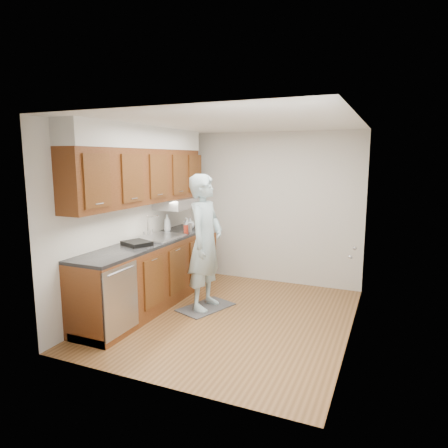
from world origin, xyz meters
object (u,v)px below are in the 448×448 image
Objects in this scene: soap_bottle_b at (187,224)px; soda_can at (186,229)px; soap_bottle_c at (190,223)px; steel_can at (190,228)px; person at (205,233)px; soap_bottle_a at (167,223)px; dish_rack at (137,243)px.

soap_bottle_b is 1.55× the size of soda_can.
steel_can is (0.12, -0.25, -0.03)m from soap_bottle_c.
soda_can is 0.15m from steel_can.
soap_bottle_c is (-0.00, 0.10, -0.01)m from soap_bottle_b.
person is 1.09m from soap_bottle_c.
dish_rack is (0.17, -1.04, -0.11)m from soap_bottle_a.
soap_bottle_a is 1.44× the size of soap_bottle_c.
soap_bottle_c reaches higher than soda_can.
soap_bottle_c is 0.54× the size of dish_rack.
dish_rack is at bearing -101.38° from soda_can.
person reaches higher than steel_can.
soap_bottle_c is 0.28m from steel_can.
soda_can is at bearing -70.40° from soap_bottle_c.
soap_bottle_c reaches higher than steel_can.
soap_bottle_b is (0.22, 0.23, -0.04)m from soap_bottle_a.
soap_bottle_a is at bearing 60.71° from person.
soap_bottle_a is 0.79× the size of dish_rack.
soda_can is at bearing 50.36° from person.
dish_rack is at bearing 125.64° from person.
soda_can is at bearing -83.93° from steel_can.
person is 6.05× the size of dish_rack.
soap_bottle_b is 0.10m from soap_bottle_c.
person is 16.08× the size of soda_can.
dish_rack is at bearing -92.58° from soap_bottle_b.
soap_bottle_c is (0.22, 0.34, -0.04)m from soap_bottle_a.
soap_bottle_c is at bearing 116.91° from steel_can.
person is at bearing -29.16° from soap_bottle_a.
soap_bottle_a reaches higher than steel_can.
soap_bottle_c is at bearing 90.13° from soap_bottle_b.
steel_can is at bearing -63.09° from soap_bottle_c.
person is at bearing -47.20° from soap_bottle_b.
soap_bottle_a is 0.41m from soap_bottle_c.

